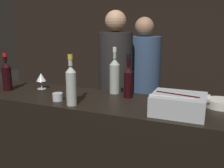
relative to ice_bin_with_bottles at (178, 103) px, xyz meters
The scene contains 12 objects.
wall_back_chalkboard 2.68m from the ice_bin_with_bottles, 100.67° to the left, with size 6.40×0.06×2.80m.
bar_counter 0.76m from the ice_bin_with_bottles, 169.46° to the left, with size 2.47×0.55×1.01m.
ice_bin_with_bottles is the anchor object (origin of this frame).
bowl_white 0.34m from the ice_bin_with_bottles, 44.33° to the left, with size 0.19×0.19×0.05m.
wine_glass 1.20m from the ice_bin_with_bottles, behind, with size 0.08×0.08×0.14m.
candle_votive 0.85m from the ice_bin_with_bottles, behind, with size 0.08×0.08×0.06m.
red_wine_bottle_black_foil 0.47m from the ice_bin_with_bottles, 150.52° to the left, with size 0.07×0.07×0.33m.
red_wine_bottle_tall 1.42m from the ice_bin_with_bottles, behind, with size 0.08×0.08×0.32m.
white_wine_bottle 0.63m from the ice_bin_with_bottles, 150.96° to the left, with size 0.08×0.08×0.37m.
rose_wine_bottle 0.71m from the ice_bin_with_bottles, behind, with size 0.07×0.07×0.35m.
person_in_hoodie 1.11m from the ice_bin_with_bottles, 132.36° to the left, with size 0.34×0.34×1.69m.
person_blond_tee 1.35m from the ice_bin_with_bottles, 114.81° to the left, with size 0.39×0.39×1.64m.
Camera 1 is at (0.68, -1.33, 1.54)m, focal length 40.00 mm.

